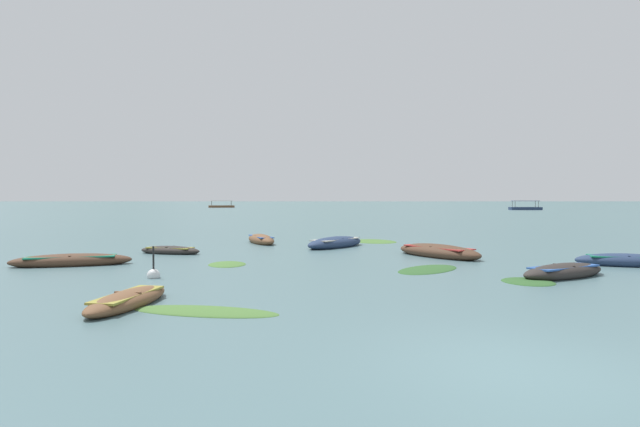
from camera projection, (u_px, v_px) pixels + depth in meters
name	position (u px, v px, depth m)	size (l,w,h in m)	color
ground_plane	(332.00, 201.00, 1506.30)	(6000.00, 6000.00, 0.00)	slate
mountain_1	(117.00, 143.00, 2097.32)	(1641.52, 1641.52, 494.46)	#56665B
mountain_2	(315.00, 137.00, 2238.10)	(2058.80, 2058.80, 576.02)	slate
mountain_3	(548.00, 131.00, 2151.40)	(2099.80, 2099.80, 609.78)	#4C5B56
rowboat_0	(438.00, 252.00, 21.63)	(3.80, 4.51, 0.69)	#4C3323
rowboat_1	(625.00, 261.00, 18.64)	(3.68, 1.97, 0.58)	navy
rowboat_2	(564.00, 272.00, 15.85)	(3.71, 2.82, 0.56)	#2D2826
rowboat_3	(128.00, 300.00, 11.52)	(1.37, 3.21, 0.45)	brown
rowboat_4	(336.00, 243.00, 26.03)	(3.74, 4.44, 0.69)	navy
rowboat_5	(261.00, 240.00, 28.36)	(2.51, 3.91, 0.65)	brown
rowboat_6	(71.00, 261.00, 18.69)	(4.46, 2.38, 0.56)	#4C3323
rowboat_8	(170.00, 251.00, 22.85)	(3.16, 1.70, 0.45)	#2D2826
ferry_0	(525.00, 208.00, 124.76)	(7.65, 2.95, 2.54)	navy
ferry_1	(221.00, 206.00, 164.85)	(8.90, 4.99, 2.54)	brown
mooring_buoy	(154.00, 275.00, 15.68)	(0.41, 0.41, 1.14)	silver
weed_patch_0	(227.00, 265.00, 18.96)	(1.44, 1.90, 0.14)	#477033
weed_patch_1	(204.00, 312.00, 10.94)	(3.47, 1.06, 0.14)	#477033
weed_patch_2	(528.00, 282.00, 14.91)	(1.64, 1.52, 0.14)	#2D5628
weed_patch_3	(428.00, 270.00, 17.56)	(3.14, 1.57, 0.14)	#2D5628
weed_patch_5	(373.00, 242.00, 29.52)	(3.27, 2.56, 0.14)	#477033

